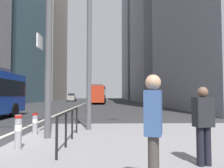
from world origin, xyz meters
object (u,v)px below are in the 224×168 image
(bollard_back, at_px, (35,122))
(pedestrian_walking, at_px, (153,127))
(car_receding_near, at_px, (97,98))
(pedestrian_waiting, at_px, (203,122))
(city_bus_red_distant, at_px, (99,94))
(city_bus_red_receding, at_px, (98,94))
(street_lamp_post, at_px, (89,8))
(bollard_right, at_px, (18,130))
(car_oncoming_mid, at_px, (72,97))

(bollard_back, distance_m, pedestrian_walking, 5.94)
(car_receding_near, xyz_separation_m, pedestrian_waiting, (3.75, -44.77, 0.04))
(city_bus_red_distant, height_order, pedestrian_waiting, city_bus_red_distant)
(city_bus_red_receding, xyz_separation_m, street_lamp_post, (0.60, -31.02, 3.45))
(city_bus_red_distant, relative_size, bollard_right, 12.02)
(bollard_right, distance_m, bollard_back, 2.25)
(car_oncoming_mid, relative_size, pedestrian_waiting, 2.73)
(bollard_right, bearing_deg, city_bus_red_distant, 89.38)
(pedestrian_waiting, bearing_deg, car_receding_near, 94.79)
(car_receding_near, bearing_deg, bollard_right, -90.76)
(bollard_right, bearing_deg, pedestrian_waiting, -18.68)
(car_oncoming_mid, bearing_deg, car_receding_near, -40.21)
(city_bus_red_distant, relative_size, bollard_back, 14.10)
(bollard_back, bearing_deg, pedestrian_walking, -56.28)
(bollard_right, xyz_separation_m, bollard_back, (-0.27, 2.23, -0.07))
(car_receding_near, xyz_separation_m, bollard_right, (-0.57, -43.31, -0.34))
(street_lamp_post, bearing_deg, city_bus_red_distant, 91.04)
(pedestrian_waiting, bearing_deg, street_lamp_post, 120.04)
(bollard_back, bearing_deg, bollard_right, -83.13)
(pedestrian_waiting, distance_m, pedestrian_walking, 1.79)
(city_bus_red_receding, xyz_separation_m, pedestrian_waiting, (3.29, -35.68, -0.80))
(car_receding_near, relative_size, pedestrian_walking, 2.61)
(car_receding_near, bearing_deg, car_oncoming_mid, 139.79)
(bollard_right, bearing_deg, pedestrian_walking, -41.72)
(pedestrian_walking, bearing_deg, city_bus_red_receding, 93.08)
(city_bus_red_distant, distance_m, street_lamp_post, 55.03)
(city_bus_red_receding, height_order, bollard_right, city_bus_red_receding)
(pedestrian_walking, bearing_deg, car_oncoming_mid, 99.99)
(car_oncoming_mid, bearing_deg, pedestrian_waiting, -78.34)
(pedestrian_waiting, relative_size, pedestrian_walking, 0.92)
(pedestrian_waiting, bearing_deg, pedestrian_walking, -136.77)
(car_oncoming_mid, bearing_deg, bollard_right, -82.92)
(city_bus_red_receding, xyz_separation_m, bollard_back, (-1.30, -31.99, -1.25))
(street_lamp_post, bearing_deg, pedestrian_waiting, -59.96)
(car_oncoming_mid, distance_m, bollard_right, 49.31)
(city_bus_red_distant, xyz_separation_m, bollard_back, (-0.90, -55.87, -1.25))
(bollard_right, bearing_deg, city_bus_red_receding, 88.28)
(car_receding_near, bearing_deg, pedestrian_walking, -86.96)
(bollard_right, xyz_separation_m, pedestrian_walking, (3.02, -2.69, 0.47))
(car_receding_near, height_order, pedestrian_walking, car_receding_near)
(city_bus_red_distant, bearing_deg, pedestrian_waiting, -86.45)
(city_bus_red_receding, xyz_separation_m, car_oncoming_mid, (-7.11, 14.71, -0.85))
(bollard_right, height_order, pedestrian_waiting, pedestrian_waiting)
(bollard_back, bearing_deg, city_bus_red_distant, 89.08)
(city_bus_red_receding, distance_m, city_bus_red_distant, 23.89)
(pedestrian_walking, bearing_deg, street_lamp_post, 103.27)
(street_lamp_post, relative_size, pedestrian_waiting, 4.98)
(city_bus_red_distant, bearing_deg, car_receding_near, -90.22)
(city_bus_red_receding, height_order, street_lamp_post, street_lamp_post)
(car_receding_near, height_order, street_lamp_post, street_lamp_post)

